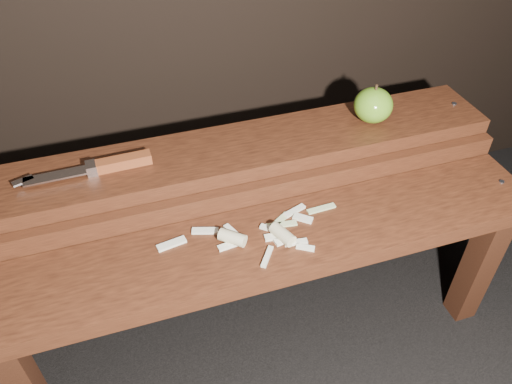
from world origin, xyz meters
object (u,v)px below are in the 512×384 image
object	(u,v)px
bench_front_tier	(274,262)
apple	(373,105)
bench_rear_tier	(242,175)
knife	(107,165)

from	to	relation	value
bench_front_tier	apple	world-z (taller)	apple
bench_rear_tier	knife	size ratio (longest dim) A/B	4.24
knife	apple	bearing A→B (deg)	-0.13
apple	knife	world-z (taller)	apple
bench_front_tier	knife	bearing A→B (deg)	141.67
bench_rear_tier	apple	bearing A→B (deg)	0.76
apple	bench_front_tier	bearing A→B (deg)	-144.65
bench_front_tier	apple	distance (m)	0.44
apple	knife	distance (m)	0.62
bench_rear_tier	apple	distance (m)	0.35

